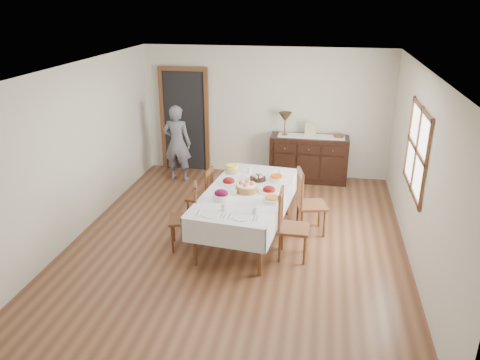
% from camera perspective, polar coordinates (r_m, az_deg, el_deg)
% --- Properties ---
extents(ground, '(6.00, 6.00, 0.00)m').
position_cam_1_polar(ground, '(7.28, -0.14, -7.26)').
color(ground, brown).
extents(room_shell, '(5.02, 6.02, 2.65)m').
position_cam_1_polar(room_shell, '(7.07, -0.69, 6.24)').
color(room_shell, silver).
rests_on(room_shell, ground).
extents(dining_table, '(1.41, 2.41, 0.79)m').
position_cam_1_polar(dining_table, '(7.04, 0.78, -1.99)').
color(dining_table, silver).
rests_on(dining_table, ground).
extents(chair_left_near, '(0.51, 0.51, 1.01)m').
position_cam_1_polar(chair_left_near, '(6.91, -6.47, -4.30)').
color(chair_left_near, brown).
rests_on(chair_left_near, ground).
extents(chair_left_far, '(0.41, 0.41, 0.91)m').
position_cam_1_polar(chair_left_far, '(7.71, -4.62, -1.79)').
color(chair_left_far, brown).
rests_on(chair_left_far, ground).
extents(chair_right_near, '(0.43, 0.43, 1.02)m').
position_cam_1_polar(chair_right_near, '(6.63, 6.12, -5.38)').
color(chair_right_near, brown).
rests_on(chair_right_near, ground).
extents(chair_right_far, '(0.53, 0.53, 1.05)m').
position_cam_1_polar(chair_right_far, '(7.34, 8.32, -2.63)').
color(chair_right_far, brown).
rests_on(chair_right_far, ground).
extents(sideboard, '(1.54, 0.56, 0.92)m').
position_cam_1_polar(sideboard, '(9.49, 8.36, 2.62)').
color(sideboard, black).
rests_on(sideboard, ground).
extents(person, '(0.52, 0.34, 1.64)m').
position_cam_1_polar(person, '(9.39, -7.69, 4.75)').
color(person, slate).
rests_on(person, ground).
extents(bread_basket, '(0.33, 0.33, 0.17)m').
position_cam_1_polar(bread_basket, '(6.95, 0.80, -0.90)').
color(bread_basket, olive).
rests_on(bread_basket, dining_table).
extents(egg_basket, '(0.25, 0.25, 0.11)m').
position_cam_1_polar(egg_basket, '(7.39, 2.18, 0.25)').
color(egg_basket, black).
rests_on(egg_basket, dining_table).
extents(ham_platter_a, '(0.33, 0.33, 0.11)m').
position_cam_1_polar(ham_platter_a, '(7.27, -1.38, -0.18)').
color(ham_platter_a, silver).
rests_on(ham_platter_a, dining_table).
extents(ham_platter_b, '(0.31, 0.31, 0.11)m').
position_cam_1_polar(ham_platter_b, '(6.96, 3.56, -1.24)').
color(ham_platter_b, silver).
rests_on(ham_platter_b, dining_table).
extents(beet_bowl, '(0.25, 0.25, 0.15)m').
position_cam_1_polar(beet_bowl, '(6.68, -2.30, -1.88)').
color(beet_bowl, silver).
rests_on(beet_bowl, dining_table).
extents(carrot_bowl, '(0.22, 0.22, 0.09)m').
position_cam_1_polar(carrot_bowl, '(7.38, 4.43, 0.23)').
color(carrot_bowl, silver).
rests_on(carrot_bowl, dining_table).
extents(pineapple_bowl, '(0.24, 0.24, 0.14)m').
position_cam_1_polar(pineapple_bowl, '(7.68, -0.92, 1.34)').
color(pineapple_bowl, tan).
rests_on(pineapple_bowl, dining_table).
extents(casserole_dish, '(0.26, 0.26, 0.07)m').
position_cam_1_polar(casserole_dish, '(6.64, 3.92, -2.36)').
color(casserole_dish, silver).
rests_on(casserole_dish, dining_table).
extents(butter_dish, '(0.15, 0.10, 0.07)m').
position_cam_1_polar(butter_dish, '(6.86, -0.96, -1.48)').
color(butter_dish, silver).
rests_on(butter_dish, dining_table).
extents(setting_left, '(0.43, 0.31, 0.10)m').
position_cam_1_polar(setting_left, '(6.29, -3.17, -3.88)').
color(setting_left, silver).
rests_on(setting_left, dining_table).
extents(setting_right, '(0.43, 0.31, 0.10)m').
position_cam_1_polar(setting_right, '(6.20, 0.72, -4.26)').
color(setting_right, silver).
rests_on(setting_right, dining_table).
extents(glass_far_a, '(0.06, 0.06, 0.10)m').
position_cam_1_polar(glass_far_a, '(7.68, 1.14, 1.21)').
color(glass_far_a, silver).
rests_on(glass_far_a, dining_table).
extents(glass_far_b, '(0.07, 0.07, 0.10)m').
position_cam_1_polar(glass_far_b, '(7.60, 4.89, 0.90)').
color(glass_far_b, silver).
rests_on(glass_far_b, dining_table).
extents(runner, '(1.30, 0.35, 0.01)m').
position_cam_1_polar(runner, '(9.36, 8.68, 5.30)').
color(runner, white).
rests_on(runner, sideboard).
extents(table_lamp, '(0.26, 0.26, 0.46)m').
position_cam_1_polar(table_lamp, '(9.29, 5.52, 7.57)').
color(table_lamp, brown).
rests_on(table_lamp, sideboard).
extents(picture_frame, '(0.22, 0.08, 0.28)m').
position_cam_1_polar(picture_frame, '(9.31, 8.59, 6.08)').
color(picture_frame, tan).
rests_on(picture_frame, sideboard).
extents(deco_bowl, '(0.20, 0.20, 0.06)m').
position_cam_1_polar(deco_bowl, '(9.39, 11.94, 5.29)').
color(deco_bowl, brown).
rests_on(deco_bowl, sideboard).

